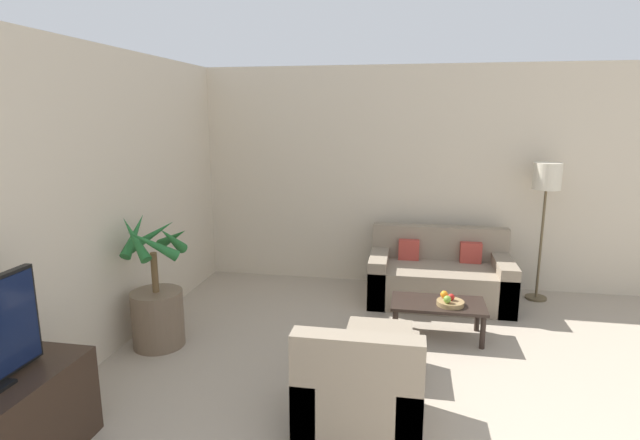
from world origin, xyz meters
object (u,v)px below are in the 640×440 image
(sofa_loveseat, at_px, (439,278))
(coffee_table, at_px, (438,307))
(armchair, at_px, (361,396))
(floor_lamp, at_px, (546,185))
(apple_red, at_px, (451,297))
(ottoman, at_px, (379,350))
(potted_palm, at_px, (157,303))
(fruit_bowl, at_px, (450,303))
(apple_green, at_px, (447,299))
(orange_fruit, at_px, (444,294))

(sofa_loveseat, height_order, coffee_table, sofa_loveseat)
(armchair, bearing_deg, floor_lamp, 58.33)
(apple_red, distance_m, ottoman, 0.99)
(potted_palm, xyz_separation_m, ottoman, (2.05, -0.11, -0.23))
(coffee_table, height_order, armchair, armchair)
(armchair, bearing_deg, fruit_bowl, 66.50)
(apple_green, bearing_deg, apple_red, 62.45)
(floor_lamp, height_order, ottoman, floor_lamp)
(floor_lamp, distance_m, armchair, 3.55)
(fruit_bowl, distance_m, armchair, 1.73)
(apple_green, distance_m, ottoman, 0.91)
(sofa_loveseat, distance_m, ottoman, 1.84)
(coffee_table, bearing_deg, floor_lamp, 45.95)
(sofa_loveseat, xyz_separation_m, floor_lamp, (1.13, 0.26, 1.07))
(orange_fruit, bearing_deg, coffee_table, -171.53)
(coffee_table, xyz_separation_m, armchair, (-0.58, -1.64, -0.02))
(sofa_loveseat, relative_size, coffee_table, 1.77)
(ottoman, bearing_deg, fruit_bowl, 48.76)
(potted_palm, bearing_deg, armchair, -26.42)
(sofa_loveseat, bearing_deg, orange_fruit, -90.51)
(coffee_table, relative_size, ottoman, 1.63)
(fruit_bowl, distance_m, ottoman, 0.97)
(fruit_bowl, height_order, apple_green, apple_green)
(apple_red, xyz_separation_m, orange_fruit, (-0.06, 0.05, 0.00))
(sofa_loveseat, distance_m, coffee_table, 0.97)
(apple_red, xyz_separation_m, armchair, (-0.70, -1.60, -0.15))
(sofa_loveseat, xyz_separation_m, coffee_table, (-0.06, -0.97, 0.02))
(apple_green, relative_size, orange_fruit, 0.99)
(apple_red, bearing_deg, fruit_bowl, -111.28)
(floor_lamp, distance_m, apple_green, 1.98)
(armchair, bearing_deg, potted_palm, 153.58)
(fruit_bowl, xyz_separation_m, apple_green, (-0.03, -0.06, 0.06))
(sofa_loveseat, height_order, armchair, armchair)
(orange_fruit, xyz_separation_m, armchair, (-0.63, -1.65, -0.15))
(apple_green, height_order, armchair, armchair)
(floor_lamp, relative_size, apple_red, 24.87)
(coffee_table, height_order, orange_fruit, orange_fruit)
(sofa_loveseat, xyz_separation_m, fruit_bowl, (0.05, -1.03, 0.09))
(potted_palm, distance_m, fruit_bowl, 2.74)
(ottoman, bearing_deg, potted_palm, 176.92)
(apple_green, bearing_deg, sofa_loveseat, 90.67)
(fruit_bowl, height_order, armchair, armchair)
(floor_lamp, distance_m, ottoman, 2.88)
(armchair, xyz_separation_m, ottoman, (0.07, 0.88, -0.09))
(sofa_loveseat, height_order, apple_red, sofa_loveseat)
(potted_palm, xyz_separation_m, apple_green, (2.64, 0.54, 0.01))
(floor_lamp, relative_size, orange_fruit, 22.04)
(sofa_loveseat, bearing_deg, ottoman, -108.35)
(ottoman, bearing_deg, apple_red, 49.13)
(sofa_loveseat, distance_m, armchair, 2.69)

